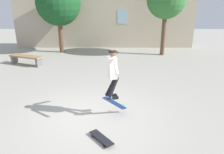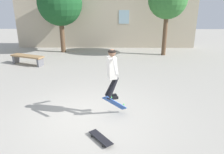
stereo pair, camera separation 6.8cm
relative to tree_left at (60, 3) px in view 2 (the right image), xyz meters
The scene contains 7 objects.
ground_plane 9.33m from the tree_left, 71.72° to the right, with size 40.00×40.00×0.00m, color #A39E93.
building_backdrop 3.24m from the tree_left, 29.38° to the left, with size 13.16×0.52×5.37m.
tree_left is the anchor object (origin of this frame).
park_bench 4.16m from the tree_left, 113.09° to the right, with size 1.92×1.14×0.50m.
skater 9.03m from the tree_left, 68.21° to the right, with size 0.43×1.12×1.47m.
skateboard_flipping 9.32m from the tree_left, 67.77° to the right, with size 0.75×0.44×0.66m.
skateboard_resting 10.43m from the tree_left, 72.36° to the right, with size 0.65×0.75×0.08m.
Camera 2 is at (0.59, -5.73, 3.33)m, focal length 35.00 mm.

